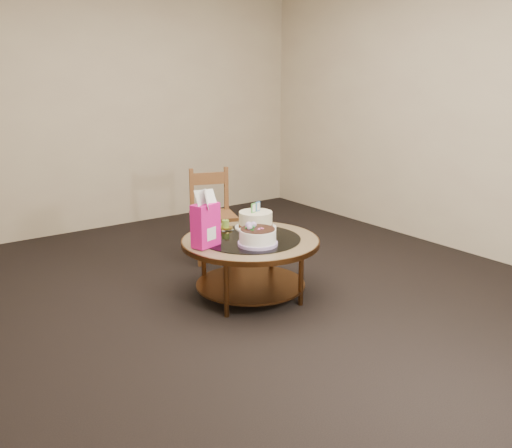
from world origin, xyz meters
TOP-DOWN VIEW (x-y plane):
  - ground at (0.00, 0.00)m, footprint 5.00×5.00m
  - room_walls at (0.00, 0.00)m, footprint 4.52×5.02m
  - coffee_table at (0.00, -0.00)m, footprint 1.02×1.02m
  - decorated_cake at (-0.05, -0.16)m, footprint 0.28×0.28m
  - cream_cake at (0.19, 0.20)m, footprint 0.32×0.32m
  - gift_bag at (-0.36, 0.03)m, footprint 0.22×0.18m
  - pillar_candle at (-0.02, 0.31)m, footprint 0.11×0.11m
  - dining_chair at (0.25, 0.93)m, footprint 0.47×0.47m

SIDE VIEW (x-z plane):
  - ground at x=0.00m, z-range 0.00..0.00m
  - coffee_table at x=0.00m, z-range 0.15..0.61m
  - dining_chair at x=0.25m, z-range 0.01..0.81m
  - pillar_candle at x=-0.02m, z-range 0.44..0.53m
  - decorated_cake at x=-0.05m, z-range 0.43..0.60m
  - cream_cake at x=0.19m, z-range 0.42..0.62m
  - gift_bag at x=-0.36m, z-range 0.46..0.85m
  - room_walls at x=0.00m, z-range 0.24..2.85m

